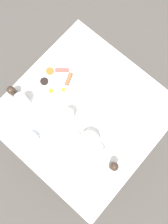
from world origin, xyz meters
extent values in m
plane|color=#4C4742|center=(0.00, 0.00, 0.00)|extent=(8.00, 8.00, 0.00)
cube|color=silver|center=(0.00, 0.00, 0.75)|extent=(0.96, 0.96, 0.03)
cylinder|color=brown|center=(-0.43, -0.43, 0.37)|extent=(0.04, 0.04, 0.74)
cylinder|color=brown|center=(0.43, -0.43, 0.37)|extent=(0.04, 0.04, 0.74)
cylinder|color=brown|center=(-0.43, 0.43, 0.37)|extent=(0.04, 0.04, 0.74)
cylinder|color=brown|center=(0.43, 0.43, 0.37)|extent=(0.04, 0.04, 0.74)
cylinder|color=white|center=(0.04, 0.28, 0.77)|extent=(0.31, 0.31, 0.01)
cylinder|color=white|center=(-0.04, 0.25, 0.78)|extent=(0.06, 0.06, 0.00)
sphere|color=yellow|center=(-0.04, 0.25, 0.79)|extent=(0.03, 0.03, 0.03)
cylinder|color=white|center=(0.02, 0.20, 0.78)|extent=(0.07, 0.07, 0.00)
sphere|color=yellow|center=(0.02, 0.20, 0.79)|extent=(0.03, 0.03, 0.03)
cylinder|color=brown|center=(0.10, 0.22, 0.79)|extent=(0.09, 0.06, 0.03)
cube|color=#B74C42|center=(0.12, 0.30, 0.78)|extent=(0.08, 0.09, 0.01)
cylinder|color=#D16023|center=(0.06, 0.36, 0.78)|extent=(0.05, 0.05, 0.01)
cylinder|color=black|center=(-0.02, 0.33, 0.79)|extent=(0.05, 0.05, 0.02)
cylinder|color=white|center=(-0.12, -0.15, 0.82)|extent=(0.13, 0.13, 0.11)
cylinder|color=white|center=(-0.12, -0.15, 0.88)|extent=(0.09, 0.09, 0.01)
sphere|color=white|center=(-0.12, -0.15, 0.89)|extent=(0.02, 0.02, 0.02)
cone|color=white|center=(-0.14, -0.07, 0.83)|extent=(0.03, 0.06, 0.05)
torus|color=white|center=(-0.11, -0.22, 0.82)|extent=(0.03, 0.09, 0.09)
cylinder|color=white|center=(0.25, -0.01, 0.82)|extent=(0.13, 0.13, 0.11)
cylinder|color=white|center=(0.25, -0.01, 0.88)|extent=(0.09, 0.09, 0.01)
sphere|color=white|center=(0.25, -0.01, 0.89)|extent=(0.02, 0.02, 0.02)
cone|color=white|center=(0.22, -0.08, 0.83)|extent=(0.04, 0.06, 0.05)
torus|color=white|center=(0.27, 0.05, 0.82)|extent=(0.04, 0.08, 0.09)
cylinder|color=white|center=(-0.34, 0.13, 0.77)|extent=(0.15, 0.15, 0.01)
cylinder|color=white|center=(-0.34, 0.13, 0.80)|extent=(0.08, 0.08, 0.06)
cylinder|color=tan|center=(-0.34, 0.13, 0.79)|extent=(0.07, 0.07, 0.04)
torus|color=white|center=(-0.33, 0.09, 0.80)|extent=(0.02, 0.04, 0.04)
cylinder|color=white|center=(0.33, -0.21, 0.77)|extent=(0.15, 0.15, 0.01)
cylinder|color=white|center=(0.33, -0.21, 0.80)|extent=(0.08, 0.08, 0.06)
cylinder|color=tan|center=(0.33, -0.21, 0.80)|extent=(0.07, 0.07, 0.04)
torus|color=white|center=(0.30, -0.18, 0.80)|extent=(0.04, 0.03, 0.04)
cylinder|color=white|center=(-0.09, 0.05, 0.83)|extent=(0.07, 0.07, 0.12)
cylinder|color=white|center=(-0.21, 0.33, 0.84)|extent=(0.07, 0.07, 0.14)
cylinder|color=white|center=(0.31, 0.17, 0.80)|extent=(0.06, 0.06, 0.07)
torus|color=white|center=(0.34, 0.17, 0.80)|extent=(0.05, 0.01, 0.05)
cylinder|color=#38281E|center=(-0.21, 0.42, 0.80)|extent=(0.05, 0.05, 0.08)
sphere|color=#38281E|center=(-0.21, 0.42, 0.86)|extent=(0.05, 0.05, 0.05)
cylinder|color=#38281E|center=(-0.14, -0.35, 0.80)|extent=(0.05, 0.05, 0.08)
sphere|color=#38281E|center=(-0.14, -0.35, 0.86)|extent=(0.05, 0.05, 0.05)
cube|color=white|center=(-0.34, -0.20, 0.77)|extent=(0.11, 0.13, 0.01)
cube|color=silver|center=(0.34, 0.34, 0.77)|extent=(0.13, 0.15, 0.00)
cube|color=silver|center=(0.13, -0.32, 0.77)|extent=(0.15, 0.16, 0.00)
cube|color=silver|center=(-0.36, 0.36, 0.77)|extent=(0.04, 0.16, 0.00)
camera|label=1|loc=(-0.21, -0.19, 2.16)|focal=35.00mm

